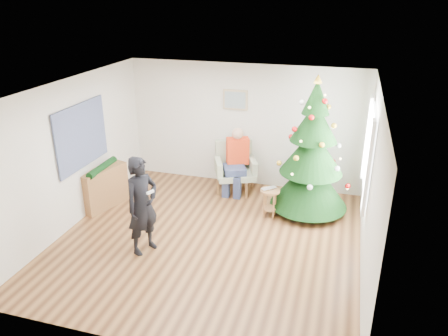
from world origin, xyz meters
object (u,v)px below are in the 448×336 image
(stool, at_px, (270,203))
(standing_man, at_px, (142,205))
(armchair, at_px, (235,173))
(console, at_px, (104,188))
(christmas_tree, at_px, (312,153))

(stool, distance_m, standing_man, 2.49)
(armchair, bearing_deg, standing_man, -130.46)
(console, bearing_deg, stool, 25.74)
(christmas_tree, bearing_deg, stool, -148.87)
(stool, height_order, console, console)
(stool, xyz_separation_m, console, (-3.17, -0.50, 0.12))
(console, bearing_deg, christmas_tree, 30.05)
(christmas_tree, height_order, standing_man, christmas_tree)
(stool, distance_m, console, 3.21)
(console, bearing_deg, armchair, 49.41)
(armchair, bearing_deg, console, -170.63)
(armchair, height_order, standing_man, standing_man)
(christmas_tree, height_order, armchair, christmas_tree)
(stool, bearing_deg, armchair, 134.37)
(christmas_tree, distance_m, standing_man, 3.23)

